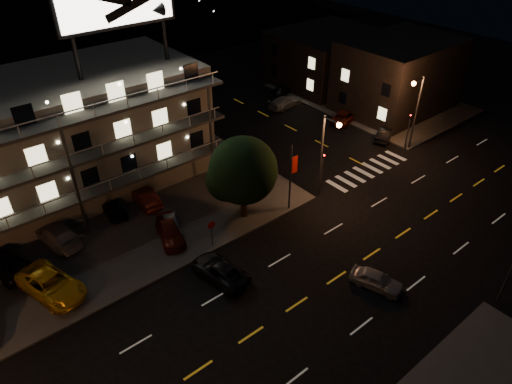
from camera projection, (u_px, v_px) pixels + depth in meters
ground at (317, 291)px, 32.13m from camera, size 140.00×140.00×0.00m
curb_nw at (24, 230)px, 37.55m from camera, size 44.00×24.00×0.15m
curb_ne at (368, 97)px, 60.53m from camera, size 16.00×24.00×0.15m
motel at (41, 142)px, 39.17m from camera, size 28.00×13.80×18.10m
side_bldg_front at (398, 75)px, 55.61m from camera, size 14.06×10.00×8.50m
side_bldg_back at (326, 57)px, 63.70m from camera, size 14.06×12.00×7.00m
streetlight_nc at (325, 149)px, 38.84m from camera, size 0.44×1.92×8.00m
streetlight_ne at (416, 107)px, 46.19m from camera, size 1.92×0.44×8.00m
signal_nw at (322, 169)px, 40.81m from camera, size 0.20×0.27×4.60m
signal_sw at (509, 273)px, 29.95m from camera, size 0.20×0.27×4.60m
signal_ne at (409, 128)px, 47.60m from camera, size 0.27×0.20×4.60m
banner_north at (291, 176)px, 38.21m from camera, size 0.83×0.16×6.40m
stop_sign at (212, 229)px, 35.07m from camera, size 0.91×0.11×2.61m
tree at (243, 172)px, 36.59m from camera, size 5.84×5.62×7.35m
lot_car_2 at (51, 284)px, 31.38m from camera, size 4.02×6.03×1.54m
lot_car_3 at (170, 232)px, 36.25m from camera, size 2.88×4.59×1.24m
lot_car_4 at (171, 225)px, 37.00m from camera, size 2.79×4.01×1.27m
lot_car_6 at (6, 264)px, 33.20m from camera, size 3.62×5.36×1.36m
lot_car_7 at (57, 234)px, 35.88m from camera, size 3.02×5.50×1.51m
lot_car_8 at (112, 207)px, 38.96m from camera, size 1.67×3.85×1.29m
lot_car_9 at (144, 197)px, 40.16m from camera, size 1.68×4.42×1.44m
side_car_0 at (385, 134)px, 50.56m from camera, size 4.14×2.81×1.29m
side_car_1 at (344, 116)px, 54.40m from camera, size 5.05×3.48×1.28m
side_car_2 at (285, 102)px, 57.73m from camera, size 5.07×2.54×1.41m
side_car_3 at (284, 89)px, 61.39m from camera, size 3.76×1.65×1.26m
road_car_east at (377, 280)px, 32.10m from camera, size 2.61×4.01×1.27m
road_car_west at (220, 270)px, 32.89m from camera, size 2.90×5.03×1.32m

